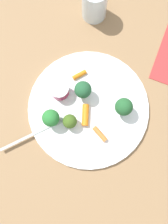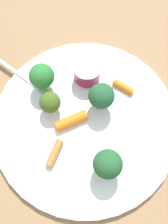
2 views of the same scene
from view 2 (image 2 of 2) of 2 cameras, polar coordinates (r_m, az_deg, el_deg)
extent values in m
plane|color=olive|center=(0.45, 0.27, -2.42)|extent=(2.40, 2.40, 0.00)
cylinder|color=white|center=(0.45, 0.27, -2.18)|extent=(0.32, 0.32, 0.01)
cylinder|color=maroon|center=(0.46, 0.66, 8.86)|extent=(0.05, 0.05, 0.03)
cylinder|color=silver|center=(0.44, 0.69, 10.03)|extent=(0.05, 0.05, 0.00)
cylinder|color=#95AD60|center=(0.46, -8.88, 6.34)|extent=(0.01, 0.01, 0.02)
sphere|color=#2A7833|center=(0.44, -9.37, 7.86)|extent=(0.04, 0.04, 0.04)
cylinder|color=#84A95E|center=(0.41, 4.96, -12.06)|extent=(0.01, 0.01, 0.02)
sphere|color=#235A2D|center=(0.39, 5.29, -11.44)|extent=(0.04, 0.04, 0.04)
cylinder|color=#9AB766|center=(0.44, 3.67, 2.13)|extent=(0.01, 0.01, 0.02)
sphere|color=#235632|center=(0.42, 3.90, 3.57)|extent=(0.04, 0.04, 0.04)
cylinder|color=#96B86A|center=(0.45, -7.26, 1.14)|extent=(0.01, 0.01, 0.01)
sphere|color=#3F5E1F|center=(0.43, -7.57, 2.13)|extent=(0.04, 0.04, 0.04)
cylinder|color=orange|center=(0.46, 8.68, 5.51)|extent=(0.04, 0.03, 0.01)
cylinder|color=orange|center=(0.43, -2.78, -2.47)|extent=(0.06, 0.03, 0.02)
cylinder|color=orange|center=(0.42, -6.56, -9.03)|extent=(0.03, 0.05, 0.01)
cube|color=#B2BAB8|center=(0.50, -16.23, 9.51)|extent=(0.11, 0.11, 0.00)
cube|color=#B2BAB8|center=(0.46, -8.07, 4.70)|extent=(0.02, 0.02, 0.00)
cube|color=#B2BAB8|center=(0.46, -8.33, 4.39)|extent=(0.02, 0.02, 0.00)
cube|color=#B2BAB8|center=(0.46, -8.60, 4.09)|extent=(0.02, 0.02, 0.00)
cube|color=#B2BAB8|center=(0.46, -8.86, 3.78)|extent=(0.02, 0.02, 0.00)
camera|label=1|loc=(0.24, -137.20, 38.35)|focal=37.61mm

